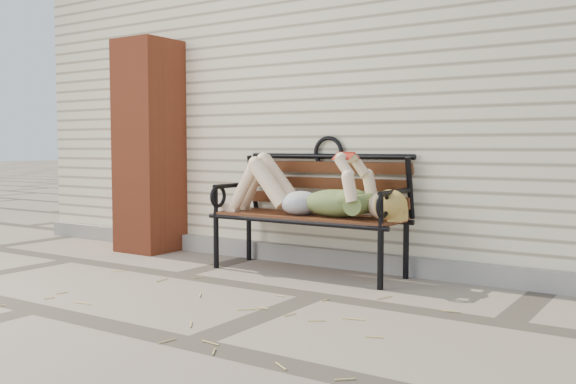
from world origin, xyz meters
The scene contains 7 objects.
ground centered at (0.00, 0.00, 0.00)m, with size 80.00×80.00×0.00m, color #7C6E5F.
house_wall centered at (0.00, 3.00, 1.50)m, with size 8.00×4.00×3.00m, color #F7EAC1.
foundation_strip centered at (0.00, 0.97, 0.07)m, with size 8.00×0.10×0.15m, color #9F9A90.
brick_pillar centered at (-2.30, 0.75, 1.00)m, with size 0.50×0.50×2.00m, color #9E4023.
garden_bench centered at (-0.46, 0.74, 0.61)m, with size 1.68×0.67×1.09m.
reading_woman centered at (-0.45, 0.60, 0.65)m, with size 1.58×0.36×0.50m.
straw_scatter centered at (-0.73, -0.51, 0.01)m, with size 2.78×1.69×0.01m.
Camera 1 is at (2.16, -3.64, 0.99)m, focal length 40.00 mm.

